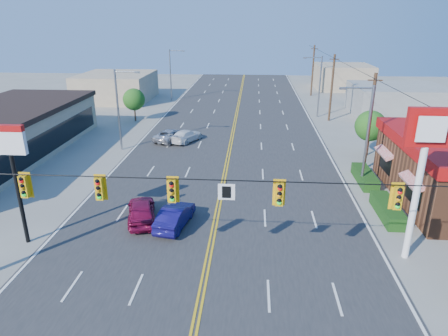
# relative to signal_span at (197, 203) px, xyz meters

# --- Properties ---
(ground) EXTENTS (160.00, 160.00, 0.00)m
(ground) POSITION_rel_signal_span_xyz_m (0.12, 0.00, -4.89)
(ground) COLOR gray
(ground) RESTS_ON ground
(road) EXTENTS (20.00, 120.00, 0.06)m
(road) POSITION_rel_signal_span_xyz_m (0.12, 20.00, -4.86)
(road) COLOR #2D2D30
(road) RESTS_ON ground
(signal_span) EXTENTS (24.32, 0.34, 9.00)m
(signal_span) POSITION_rel_signal_span_xyz_m (0.00, 0.00, 0.00)
(signal_span) COLOR #47301E
(signal_span) RESTS_ON ground
(kfc_pylon) EXTENTS (2.20, 0.36, 8.50)m
(kfc_pylon) POSITION_rel_signal_span_xyz_m (11.12, 4.00, 1.16)
(kfc_pylon) COLOR white
(kfc_pylon) RESTS_ON ground
(pizza_hut_sign) EXTENTS (1.90, 0.30, 6.85)m
(pizza_hut_sign) POSITION_rel_signal_span_xyz_m (-10.88, 4.00, 0.30)
(pizza_hut_sign) COLOR black
(pizza_hut_sign) RESTS_ON ground
(streetlight_se) EXTENTS (2.55, 0.25, 8.00)m
(streetlight_se) POSITION_rel_signal_span_xyz_m (10.91, 14.00, -0.37)
(streetlight_se) COLOR gray
(streetlight_se) RESTS_ON ground
(streetlight_ne) EXTENTS (2.55, 0.25, 8.00)m
(streetlight_ne) POSITION_rel_signal_span_xyz_m (10.91, 38.00, -0.37)
(streetlight_ne) COLOR gray
(streetlight_ne) RESTS_ON ground
(streetlight_sw) EXTENTS (2.55, 0.25, 8.00)m
(streetlight_sw) POSITION_rel_signal_span_xyz_m (-10.67, 22.00, -0.37)
(streetlight_sw) COLOR gray
(streetlight_sw) RESTS_ON ground
(streetlight_nw) EXTENTS (2.55, 0.25, 8.00)m
(streetlight_nw) POSITION_rel_signal_span_xyz_m (-10.67, 48.00, -0.37)
(streetlight_nw) COLOR gray
(streetlight_nw) RESTS_ON ground
(utility_pole_near) EXTENTS (0.28, 0.28, 8.40)m
(utility_pole_near) POSITION_rel_signal_span_xyz_m (12.32, 18.00, -0.69)
(utility_pole_near) COLOR #47301E
(utility_pole_near) RESTS_ON ground
(utility_pole_mid) EXTENTS (0.28, 0.28, 8.40)m
(utility_pole_mid) POSITION_rel_signal_span_xyz_m (12.32, 36.00, -0.69)
(utility_pole_mid) COLOR #47301E
(utility_pole_mid) RESTS_ON ground
(utility_pole_far) EXTENTS (0.28, 0.28, 8.40)m
(utility_pole_far) POSITION_rel_signal_span_xyz_m (12.32, 54.00, -0.69)
(utility_pole_far) COLOR #47301E
(utility_pole_far) RESTS_ON ground
(tree_kfc_rear) EXTENTS (2.94, 2.94, 4.41)m
(tree_kfc_rear) POSITION_rel_signal_span_xyz_m (13.62, 22.00, -1.95)
(tree_kfc_rear) COLOR #47301E
(tree_kfc_rear) RESTS_ON ground
(tree_west) EXTENTS (2.80, 2.80, 4.20)m
(tree_west) POSITION_rel_signal_span_xyz_m (-12.88, 34.00, -2.09)
(tree_west) COLOR #47301E
(tree_west) RESTS_ON ground
(bld_east_mid) EXTENTS (12.00, 10.00, 4.00)m
(bld_east_mid) POSITION_rel_signal_span_xyz_m (22.12, 40.00, -2.89)
(bld_east_mid) COLOR gray
(bld_east_mid) RESTS_ON ground
(bld_west_far) EXTENTS (11.00, 12.00, 4.20)m
(bld_west_far) POSITION_rel_signal_span_xyz_m (-19.88, 48.00, -2.79)
(bld_west_far) COLOR tan
(bld_west_far) RESTS_ON ground
(bld_east_far) EXTENTS (10.00, 10.00, 4.40)m
(bld_east_far) POSITION_rel_signal_span_xyz_m (19.12, 62.00, -2.69)
(bld_east_far) COLOR tan
(bld_east_far) RESTS_ON ground
(car_magenta) EXTENTS (2.85, 4.68, 1.49)m
(car_magenta) POSITION_rel_signal_span_xyz_m (-4.73, 7.04, -4.14)
(car_magenta) COLOR maroon
(car_magenta) RESTS_ON ground
(car_blue) EXTENTS (2.13, 4.34, 1.37)m
(car_blue) POSITION_rel_signal_span_xyz_m (-2.41, 6.50, -4.20)
(car_blue) COLOR #130D51
(car_blue) RESTS_ON ground
(car_white) EXTENTS (3.46, 4.75, 1.28)m
(car_white) POSITION_rel_signal_span_xyz_m (-4.70, 25.09, -4.25)
(car_white) COLOR white
(car_white) RESTS_ON ground
(car_silver) EXTENTS (3.78, 5.10, 1.29)m
(car_silver) POSITION_rel_signal_span_xyz_m (-6.39, 25.21, -4.24)
(car_silver) COLOR #B8B7BC
(car_silver) RESTS_ON ground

